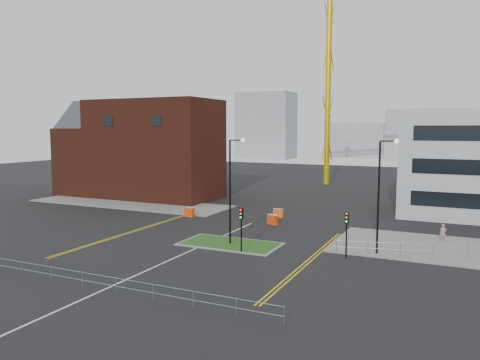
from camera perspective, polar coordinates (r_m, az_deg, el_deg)
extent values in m
plane|color=black|center=(35.13, -10.12, -10.28)|extent=(200.00, 200.00, 0.00)
cube|color=slate|center=(64.09, -13.35, -2.78)|extent=(28.00, 8.00, 0.12)
cube|color=slate|center=(40.76, -1.21, -7.80)|extent=(8.60, 4.60, 0.08)
cube|color=#1C4316|center=(40.75, -1.21, -7.78)|extent=(8.00, 4.00, 0.12)
cube|color=#4F2013|center=(68.17, -10.35, 3.68)|extent=(18.00, 10.00, 14.00)
cube|color=black|center=(66.64, -15.77, 6.94)|extent=(1.40, 0.10, 1.40)
cube|color=black|center=(61.71, -10.11, 7.15)|extent=(1.40, 0.10, 1.40)
cube|color=#4F2013|center=(75.88, -17.72, 2.23)|extent=(6.00, 10.00, 10.00)
cube|color=#2D3038|center=(75.72, -17.85, 6.00)|extent=(6.40, 8.49, 8.49)
cylinder|color=#E0B20D|center=(85.61, 10.71, 11.85)|extent=(1.00, 1.00, 36.88)
cylinder|color=black|center=(39.91, -1.22, -1.58)|extent=(0.16, 0.16, 9.00)
cylinder|color=black|center=(39.29, -0.45, 4.88)|extent=(1.20, 0.10, 0.10)
sphere|color=silver|center=(39.03, 0.34, 4.87)|extent=(0.36, 0.36, 0.36)
cylinder|color=black|center=(38.20, 16.52, -2.19)|extent=(0.16, 0.16, 9.00)
cylinder|color=black|center=(37.74, 17.64, 4.53)|extent=(1.20, 0.10, 0.10)
sphere|color=silver|center=(37.67, 18.54, 4.50)|extent=(0.36, 0.36, 0.36)
cylinder|color=black|center=(37.82, 0.16, -6.64)|extent=(0.12, 0.12, 3.00)
cube|color=black|center=(37.48, 0.16, -4.11)|extent=(0.28, 0.22, 0.90)
sphere|color=red|center=(37.31, 0.08, -3.69)|extent=(0.18, 0.18, 0.18)
sphere|color=orange|center=(37.36, 0.08, -4.14)|extent=(0.18, 0.18, 0.18)
sphere|color=#0CCC33|center=(37.42, 0.08, -4.59)|extent=(0.18, 0.18, 0.18)
cylinder|color=black|center=(37.18, 12.83, -7.03)|extent=(0.12, 0.12, 3.00)
cube|color=black|center=(36.83, 12.90, -4.45)|extent=(0.28, 0.22, 0.90)
sphere|color=red|center=(36.65, 12.86, -4.03)|extent=(0.18, 0.18, 0.18)
sphere|color=orange|center=(36.70, 12.85, -4.49)|extent=(0.18, 0.18, 0.18)
sphere|color=#0CCC33|center=(36.76, 12.84, -4.95)|extent=(0.18, 0.18, 0.18)
cylinder|color=gray|center=(30.36, -16.83, -11.05)|extent=(24.00, 0.04, 0.04)
cylinder|color=gray|center=(30.51, -16.80, -11.95)|extent=(24.00, 0.04, 0.04)
cylinder|color=gray|center=(24.58, 5.41, -16.24)|extent=(0.05, 0.05, 1.10)
cylinder|color=gray|center=(55.47, -8.67, -3.04)|extent=(6.00, 0.04, 0.04)
cylinder|color=gray|center=(55.56, -8.66, -3.55)|extent=(6.00, 0.04, 0.04)
cylinder|color=gray|center=(57.26, -11.16, -3.30)|extent=(0.05, 0.05, 1.10)
cylinder|color=gray|center=(53.96, -6.01, -3.80)|extent=(0.05, 0.05, 1.10)
cylinder|color=gray|center=(39.91, 26.04, -7.26)|extent=(19.01, 5.04, 0.04)
cylinder|color=gray|center=(40.02, 26.00, -7.96)|extent=(19.01, 5.04, 0.04)
cylinder|color=gray|center=(38.56, 11.66, -7.97)|extent=(0.05, 0.05, 1.10)
cube|color=silver|center=(36.71, -8.29, -9.51)|extent=(0.15, 30.00, 0.01)
cube|color=gold|center=(48.13, -11.99, -5.80)|extent=(0.12, 24.00, 0.01)
cube|color=gold|center=(47.95, -11.71, -5.84)|extent=(0.12, 24.00, 0.01)
cube|color=gold|center=(36.28, 8.17, -9.70)|extent=(0.12, 20.00, 0.01)
cube|color=gold|center=(36.20, 8.63, -9.75)|extent=(0.12, 20.00, 0.01)
cube|color=gray|center=(159.00, 3.23, 6.63)|extent=(18.00, 12.00, 22.00)
cube|color=gray|center=(157.70, 21.83, 5.11)|extent=(24.00, 12.00, 16.00)
cube|color=gray|center=(169.70, 15.92, 4.69)|extent=(30.00, 12.00, 12.00)
imported|color=tan|center=(45.29, 23.52, -5.93)|extent=(0.58, 0.39, 1.58)
cube|color=#E93C0C|center=(53.40, -6.21, -3.92)|extent=(1.36, 0.77, 1.07)
cube|color=silver|center=(53.32, -6.21, -3.41)|extent=(1.36, 0.77, 0.13)
cube|color=#FF590E|center=(53.10, 4.70, -4.03)|extent=(1.16, 0.43, 0.95)
cube|color=silver|center=(53.02, 4.70, -3.58)|extent=(1.16, 0.43, 0.11)
cube|color=red|center=(48.94, 4.00, -4.86)|extent=(1.31, 0.87, 1.04)
cube|color=silver|center=(48.86, 4.01, -4.32)|extent=(1.31, 0.87, 0.12)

